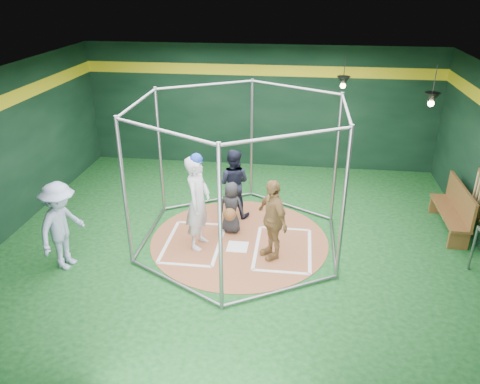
# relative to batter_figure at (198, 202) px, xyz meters

# --- Properties ---
(room_shell) EXTENTS (10.10, 9.10, 3.53)m
(room_shell) POSITION_rel_batter_figure_xyz_m (0.80, 0.33, 0.73)
(room_shell) COLOR #0D3C14
(room_shell) RESTS_ON ground
(clay_disc) EXTENTS (3.80, 3.80, 0.01)m
(clay_disc) POSITION_rel_batter_figure_xyz_m (0.80, 0.32, -1.02)
(clay_disc) COLOR #985637
(clay_disc) RESTS_ON ground
(home_plate) EXTENTS (0.43, 0.43, 0.01)m
(home_plate) POSITION_rel_batter_figure_xyz_m (0.80, 0.02, -1.01)
(home_plate) COLOR white
(home_plate) RESTS_ON clay_disc
(batter_box_left) EXTENTS (1.17, 1.77, 0.01)m
(batter_box_left) POSITION_rel_batter_figure_xyz_m (-0.15, 0.07, -1.01)
(batter_box_left) COLOR white
(batter_box_left) RESTS_ON clay_disc
(batter_box_right) EXTENTS (1.17, 1.77, 0.01)m
(batter_box_right) POSITION_rel_batter_figure_xyz_m (1.75, 0.07, -1.01)
(batter_box_right) COLOR white
(batter_box_right) RESTS_ON clay_disc
(batting_cage) EXTENTS (4.05, 4.67, 3.00)m
(batting_cage) POSITION_rel_batter_figure_xyz_m (0.80, 0.32, 0.47)
(batting_cage) COLOR gray
(batting_cage) RESTS_ON ground
(pendant_lamp_near) EXTENTS (0.34, 0.34, 0.90)m
(pendant_lamp_near) POSITION_rel_batter_figure_xyz_m (3.00, 3.92, 1.71)
(pendant_lamp_near) COLOR black
(pendant_lamp_near) RESTS_ON room_shell
(pendant_lamp_far) EXTENTS (0.34, 0.34, 0.90)m
(pendant_lamp_far) POSITION_rel_batter_figure_xyz_m (4.80, 2.32, 1.71)
(pendant_lamp_far) COLOR black
(pendant_lamp_far) RESTS_ON room_shell
(batter_figure) EXTENTS (0.58, 0.79, 2.06)m
(batter_figure) POSITION_rel_batter_figure_xyz_m (0.00, 0.00, 0.00)
(batter_figure) COLOR #BCBCC3
(batter_figure) RESTS_ON clay_disc
(visitor_leopard) EXTENTS (0.89, 1.04, 1.67)m
(visitor_leopard) POSITION_rel_batter_figure_xyz_m (1.52, -0.21, -0.18)
(visitor_leopard) COLOR tan
(visitor_leopard) RESTS_ON clay_disc
(catcher_figure) EXTENTS (0.65, 0.65, 1.16)m
(catcher_figure) POSITION_rel_batter_figure_xyz_m (0.58, 0.67, -0.44)
(catcher_figure) COLOR black
(catcher_figure) RESTS_ON clay_disc
(umpire) EXTENTS (0.87, 0.72, 1.64)m
(umpire) POSITION_rel_batter_figure_xyz_m (0.51, 1.45, -0.20)
(umpire) COLOR black
(umpire) RESTS_ON clay_disc
(bystander_blue) EXTENTS (0.87, 1.25, 1.77)m
(bystander_blue) POSITION_rel_batter_figure_xyz_m (-2.40, -1.07, -0.14)
(bystander_blue) COLOR #90A0BF
(bystander_blue) RESTS_ON ground
(dugout_bench) EXTENTS (0.43, 1.83, 1.07)m
(dugout_bench) POSITION_rel_batter_figure_xyz_m (5.44, 1.39, -0.48)
(dugout_bench) COLOR brown
(dugout_bench) RESTS_ON ground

